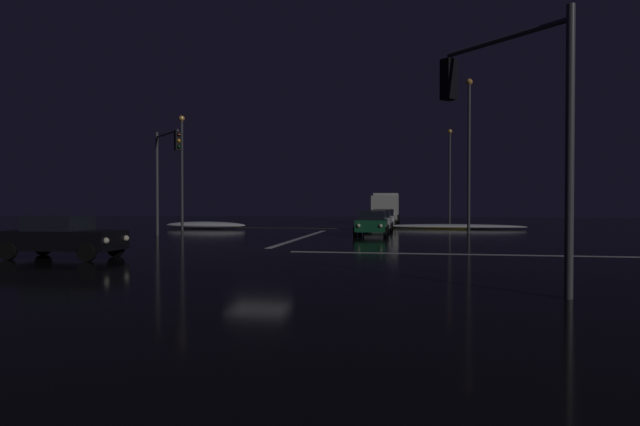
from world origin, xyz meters
The scene contains 16 objects.
ground centered at (0.00, 0.00, -0.05)m, with size 120.00×120.00×0.10m, color black.
stop_line_north centered at (0.00, 9.14, 0.00)m, with size 0.35×15.73×0.01m.
centre_line_ns centered at (0.00, 20.74, 0.00)m, with size 22.00×0.15×0.01m.
crosswalk_bar_east centered at (9.24, 0.00, 0.00)m, with size 15.73×0.40×0.01m.
snow_bank_left_curb centered at (-9.94, 18.42, 0.29)m, with size 6.72×1.50×0.58m.
snow_bank_right_curb centered at (9.94, 21.46, 0.20)m, with size 11.09×1.50×0.39m.
sedan_green centered at (3.98, 11.50, 0.80)m, with size 2.02×4.33×1.57m.
sedan_silver centered at (4.09, 17.34, 0.80)m, with size 2.02×4.33×1.57m.
sedan_white centered at (4.22, 23.21, 0.80)m, with size 2.02×4.33×1.57m.
box_truck centered at (4.03, 31.22, 1.71)m, with size 2.68×8.28×3.08m.
sedan_black_crossing centered at (-6.37, -3.93, 0.80)m, with size 4.33×2.02×1.57m.
traffic_signal_nw centered at (-8.43, 8.43, 4.49)m, with size 2.98×2.98×6.56m.
traffic_signal_se centered at (8.55, -8.55, 4.21)m, with size 2.62×2.62×6.16m.
streetlamp_right_near centered at (10.24, 14.74, 5.91)m, with size 0.44×0.44×10.39m.
streetlamp_left_near centered at (-10.24, 14.74, 4.94)m, with size 0.44×0.44×8.53m.
streetlamp_right_far centered at (10.24, 30.74, 5.35)m, with size 0.44×0.44×9.31m.
Camera 1 is at (6.19, -21.08, 2.00)m, focal length 28.97 mm.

